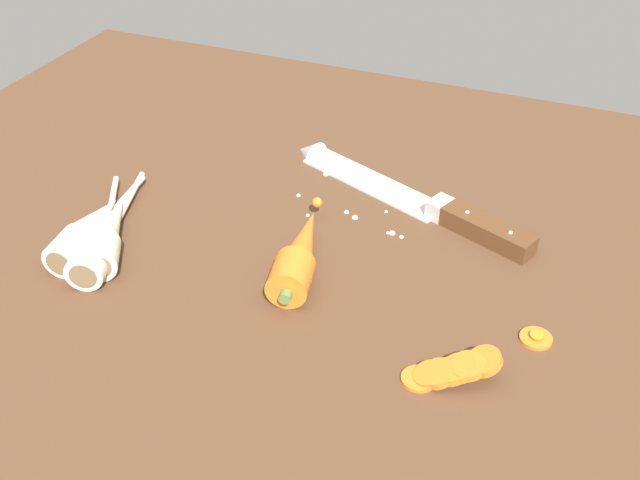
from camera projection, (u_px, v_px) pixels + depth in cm
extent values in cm
cube|color=brown|center=(327.00, 256.00, 86.17)|extent=(120.00, 90.00, 4.00)
cube|color=silver|center=(373.00, 183.00, 94.53)|extent=(20.19, 11.57, 0.50)
cone|color=silver|center=(308.00, 151.00, 100.87)|extent=(4.27, 4.80, 3.96)
cube|color=silver|center=(440.00, 208.00, 88.38)|extent=(2.96, 3.48, 2.20)
cube|color=brown|center=(487.00, 231.00, 84.71)|extent=(11.25, 6.72, 2.20)
sphere|color=silver|center=(467.00, 213.00, 85.65)|extent=(0.50, 0.50, 0.50)
sphere|color=silver|center=(511.00, 233.00, 82.48)|extent=(0.50, 0.50, 0.50)
cylinder|color=orange|center=(292.00, 277.00, 76.46)|extent=(5.12, 5.64, 4.20)
cone|color=orange|center=(303.00, 243.00, 81.14)|extent=(6.32, 12.27, 3.99)
sphere|color=orange|center=(317.00, 202.00, 87.50)|extent=(1.20, 1.20, 1.20)
cylinder|color=#5B7F3D|center=(285.00, 297.00, 74.04)|extent=(1.38, 1.23, 1.20)
cylinder|color=silver|center=(70.00, 251.00, 80.19)|extent=(4.50, 4.88, 4.00)
cone|color=silver|center=(99.00, 219.00, 85.01)|extent=(4.71, 8.27, 3.80)
cylinder|color=silver|center=(127.00, 196.00, 90.47)|extent=(1.71, 8.54, 0.70)
cylinder|color=#7A6647|center=(59.00, 263.00, 78.45)|extent=(2.82, 0.63, 2.80)
cylinder|color=silver|center=(100.00, 254.00, 79.69)|extent=(5.64, 5.80, 4.00)
cone|color=silver|center=(106.00, 221.00, 84.63)|extent=(7.13, 8.71, 3.80)
cylinder|color=silver|center=(113.00, 197.00, 90.22)|extent=(4.73, 7.76, 0.70)
cylinder|color=#7A6647|center=(97.00, 267.00, 77.91)|extent=(2.59, 1.62, 2.80)
cylinder|color=silver|center=(91.00, 261.00, 78.79)|extent=(5.30, 5.94, 4.00)
cone|color=silver|center=(112.00, 223.00, 84.37)|extent=(6.26, 9.57, 3.80)
cylinder|color=silver|center=(131.00, 195.00, 90.63)|extent=(3.52, 9.34, 0.70)
cylinder|color=#7A6647|center=(83.00, 276.00, 76.77)|extent=(2.76, 1.12, 2.80)
cylinder|color=orange|center=(419.00, 377.00, 67.84)|extent=(3.17, 3.17, 0.70)
cylinder|color=orange|center=(430.00, 375.00, 67.77)|extent=(3.13, 2.98, 2.05)
cylinder|color=orange|center=(438.00, 374.00, 67.52)|extent=(3.35, 3.21, 2.14)
cylinder|color=orange|center=(451.00, 371.00, 67.40)|extent=(3.14, 3.04, 1.69)
cylinder|color=orange|center=(459.00, 368.00, 67.37)|extent=(3.31, 3.18, 2.06)
cylinder|color=orange|center=(468.00, 366.00, 67.26)|extent=(3.33, 3.23, 1.74)
cylinder|color=orange|center=(484.00, 361.00, 67.37)|extent=(3.48, 3.31, 2.39)
cylinder|color=orange|center=(536.00, 337.00, 72.02)|extent=(3.06, 3.06, 0.70)
cylinder|color=orange|center=(537.00, 335.00, 71.86)|extent=(1.29, 1.29, 0.16)
sphere|color=silver|center=(392.00, 198.00, 91.46)|extent=(0.68, 0.68, 0.68)
sphere|color=silver|center=(388.00, 232.00, 86.14)|extent=(0.42, 0.42, 0.42)
sphere|color=silver|center=(401.00, 235.00, 85.47)|extent=(0.52, 0.52, 0.52)
sphere|color=silver|center=(355.00, 215.00, 88.49)|extent=(0.73, 0.73, 0.73)
sphere|color=silver|center=(326.00, 172.00, 96.33)|extent=(0.78, 0.78, 0.78)
sphere|color=silver|center=(392.00, 231.00, 85.98)|extent=(0.69, 0.69, 0.69)
sphere|color=silver|center=(386.00, 211.00, 89.56)|extent=(0.41, 0.41, 0.41)
sphere|color=silver|center=(417.00, 208.00, 89.60)|extent=(0.78, 0.78, 0.78)
sphere|color=silver|center=(349.00, 211.00, 89.34)|extent=(0.62, 0.62, 0.62)
sphere|color=silver|center=(308.00, 214.00, 88.95)|extent=(0.46, 0.46, 0.46)
sphere|color=silver|center=(298.00, 194.00, 92.40)|extent=(0.52, 0.52, 0.52)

